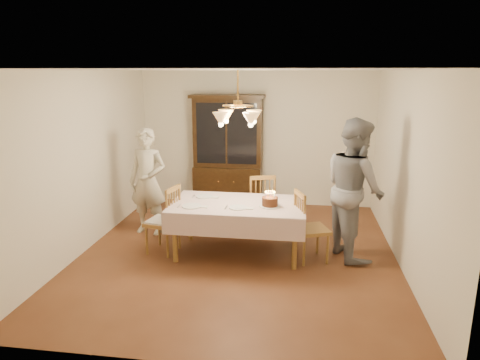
# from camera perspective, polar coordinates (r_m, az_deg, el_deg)

# --- Properties ---
(ground) EXTENTS (5.00, 5.00, 0.00)m
(ground) POSITION_cam_1_polar(r_m,az_deg,el_deg) (6.35, -0.26, -9.66)
(ground) COLOR #552C18
(ground) RESTS_ON ground
(room_shell) EXTENTS (5.00, 5.00, 5.00)m
(room_shell) POSITION_cam_1_polar(r_m,az_deg,el_deg) (5.89, -0.27, 4.54)
(room_shell) COLOR white
(room_shell) RESTS_ON ground
(dining_table) EXTENTS (1.90, 1.10, 0.76)m
(dining_table) POSITION_cam_1_polar(r_m,az_deg,el_deg) (6.11, -0.26, -3.80)
(dining_table) COLOR brown
(dining_table) RESTS_ON ground
(china_hutch) EXTENTS (1.38, 0.54, 2.16)m
(china_hutch) POSITION_cam_1_polar(r_m,az_deg,el_deg) (8.26, -1.60, 3.54)
(china_hutch) COLOR black
(china_hutch) RESTS_ON ground
(chair_far_side) EXTENTS (0.54, 0.53, 1.00)m
(chair_far_side) POSITION_cam_1_polar(r_m,az_deg,el_deg) (6.98, 2.73, -3.54)
(chair_far_side) COLOR brown
(chair_far_side) RESTS_ON ground
(chair_left_end) EXTENTS (0.50, 0.52, 1.00)m
(chair_left_end) POSITION_cam_1_polar(r_m,az_deg,el_deg) (6.33, -10.21, -5.57)
(chair_left_end) COLOR brown
(chair_left_end) RESTS_ON ground
(chair_right_end) EXTENTS (0.54, 0.56, 1.00)m
(chair_right_end) POSITION_cam_1_polar(r_m,az_deg,el_deg) (6.05, 9.42, -6.60)
(chair_right_end) COLOR brown
(chair_right_end) RESTS_ON ground
(elderly_woman) EXTENTS (0.68, 0.50, 1.72)m
(elderly_woman) POSITION_cam_1_polar(r_m,az_deg,el_deg) (7.01, -12.19, -0.21)
(elderly_woman) COLOR beige
(elderly_woman) RESTS_ON ground
(adult_in_grey) EXTENTS (1.04, 1.16, 1.98)m
(adult_in_grey) POSITION_cam_1_polar(r_m,az_deg,el_deg) (6.19, 14.98, -1.10)
(adult_in_grey) COLOR slate
(adult_in_grey) RESTS_ON ground
(birthday_cake) EXTENTS (0.30, 0.30, 0.22)m
(birthday_cake) POSITION_cam_1_polar(r_m,az_deg,el_deg) (5.94, 4.01, -2.95)
(birthday_cake) COLOR white
(birthday_cake) RESTS_ON dining_table
(place_setting_near_left) EXTENTS (0.42, 0.27, 0.02)m
(place_setting_near_left) POSITION_cam_1_polar(r_m,az_deg,el_deg) (5.97, -6.35, -3.48)
(place_setting_near_left) COLOR white
(place_setting_near_left) RESTS_ON dining_table
(place_setting_near_right) EXTENTS (0.39, 0.24, 0.02)m
(place_setting_near_right) POSITION_cam_1_polar(r_m,az_deg,el_deg) (5.87, -0.14, -3.71)
(place_setting_near_right) COLOR white
(place_setting_near_right) RESTS_ON dining_table
(place_setting_far_left) EXTENTS (0.39, 0.24, 0.02)m
(place_setting_far_left) POSITION_cam_1_polar(r_m,az_deg,el_deg) (6.40, -4.66, -2.22)
(place_setting_far_left) COLOR white
(place_setting_far_left) RESTS_ON dining_table
(chandelier) EXTENTS (0.62, 0.62, 0.73)m
(chandelier) POSITION_cam_1_polar(r_m,az_deg,el_deg) (5.84, -0.28, 8.37)
(chandelier) COLOR #BF8C3F
(chandelier) RESTS_ON ground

